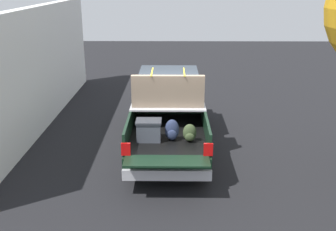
{
  "coord_description": "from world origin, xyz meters",
  "views": [
    {
      "loc": [
        -10.42,
        -0.11,
        4.47
      ],
      "look_at": [
        -0.6,
        0.0,
        1.1
      ],
      "focal_mm": 42.63,
      "sensor_mm": 36.0,
      "label": 1
    }
  ],
  "objects": [
    {
      "name": "pickup_truck",
      "position": [
        0.36,
        0.0,
        0.95
      ],
      "size": [
        6.05,
        2.06,
        2.23
      ],
      "color": "black",
      "rests_on": "ground_plane"
    },
    {
      "name": "building_facade",
      "position": [
        1.83,
        4.05,
        1.85
      ],
      "size": [
        11.19,
        0.36,
        3.7
      ],
      "primitive_type": "cube",
      "color": "white",
      "rests_on": "ground_plane"
    },
    {
      "name": "ground_plane",
      "position": [
        0.0,
        0.0,
        0.0
      ],
      "size": [
        40.0,
        40.0,
        0.0
      ],
      "primitive_type": "plane",
      "color": "black"
    }
  ]
}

